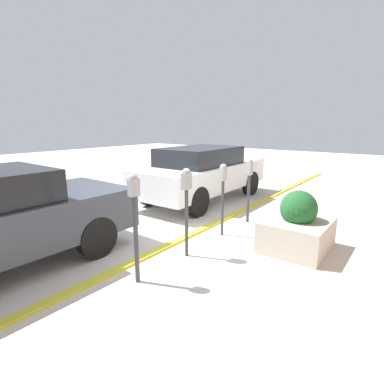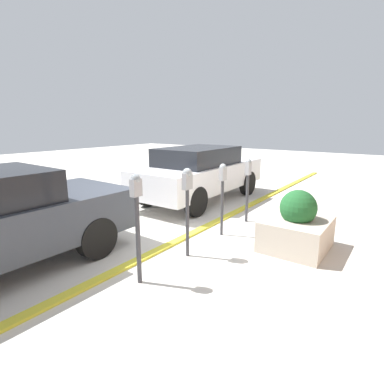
# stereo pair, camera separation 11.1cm
# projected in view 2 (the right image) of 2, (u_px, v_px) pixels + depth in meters

# --- Properties ---
(ground_plane) EXTENTS (40.00, 40.00, 0.00)m
(ground_plane) POSITION_uv_depth(u_px,v_px,m) (187.00, 240.00, 5.64)
(ground_plane) COLOR beige
(curb_strip) EXTENTS (19.00, 0.16, 0.04)m
(curb_strip) POSITION_uv_depth(u_px,v_px,m) (184.00, 238.00, 5.68)
(curb_strip) COLOR gold
(curb_strip) RESTS_ON ground_plane
(parking_meter_nearest) EXTENTS (0.14, 0.12, 1.51)m
(parking_meter_nearest) POSITION_uv_depth(u_px,v_px,m) (137.00, 213.00, 3.91)
(parking_meter_nearest) COLOR #38383D
(parking_meter_nearest) RESTS_ON ground_plane
(parking_meter_second) EXTENTS (0.17, 0.15, 1.46)m
(parking_meter_second) POSITION_uv_depth(u_px,v_px,m) (187.00, 194.00, 4.72)
(parking_meter_second) COLOR #38383D
(parking_meter_second) RESTS_ON ground_plane
(parking_meter_middle) EXTENTS (0.15, 0.13, 1.41)m
(parking_meter_middle) POSITION_uv_depth(u_px,v_px,m) (223.00, 185.00, 5.67)
(parking_meter_middle) COLOR #38383D
(parking_meter_middle) RESTS_ON ground_plane
(parking_meter_fourth) EXTENTS (0.14, 0.12, 1.40)m
(parking_meter_fourth) POSITION_uv_depth(u_px,v_px,m) (248.00, 181.00, 6.49)
(parking_meter_fourth) COLOR #38383D
(parking_meter_fourth) RESTS_ON ground_plane
(planter_box) EXTENTS (1.18, 1.02, 1.04)m
(planter_box) POSITION_uv_depth(u_px,v_px,m) (297.00, 227.00, 5.17)
(planter_box) COLOR #B2A899
(planter_box) RESTS_ON ground_plane
(parked_car_middle) EXTENTS (4.44, 1.78, 1.51)m
(parked_car_middle) POSITION_uv_depth(u_px,v_px,m) (201.00, 172.00, 8.38)
(parked_car_middle) COLOR silver
(parked_car_middle) RESTS_ON ground_plane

